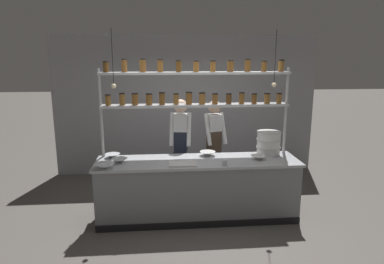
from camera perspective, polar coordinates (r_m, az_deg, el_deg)
The scene contains 15 objects.
ground_plane at distance 5.51m, azimuth 0.92°, elevation -13.89°, with size 40.00×40.00×0.00m, color #5B5651.
back_wall at distance 7.22m, azimuth -0.89°, elevation 4.42°, with size 5.45×0.12×2.87m, color #939399.
prep_counter at distance 5.32m, azimuth 0.94°, elevation -9.47°, with size 3.05×0.76×0.92m.
spice_shelf_unit at distance 5.29m, azimuth 0.52°, elevation 6.65°, with size 2.94×0.28×2.42m.
chef_left at distance 5.82m, azimuth -1.89°, elevation -1.70°, with size 0.39×0.33×1.75m.
chef_center at distance 5.99m, azimuth 3.71°, elevation -1.59°, with size 0.41×0.34×1.72m.
container_stack at distance 5.55m, azimuth 12.64°, elevation -1.80°, with size 0.38×0.38×0.37m.
cutting_board at distance 4.96m, azimuth -1.57°, elevation -5.33°, with size 0.40×0.26×0.02m.
prep_bowl_near_left at distance 5.29m, azimuth 10.94°, elevation -4.21°, with size 0.22×0.22×0.06m.
prep_bowl_center_front at distance 5.42m, azimuth -13.10°, elevation -3.89°, with size 0.23×0.23×0.06m.
prep_bowl_center_back at distance 5.39m, azimuth 2.61°, elevation -3.63°, with size 0.25×0.25×0.07m.
prep_bowl_near_right at distance 5.15m, azimuth -11.99°, elevation -4.69°, with size 0.23×0.23×0.06m.
prep_bowl_far_left at distance 4.92m, azimuth -14.41°, elevation -5.55°, with size 0.29×0.29×0.08m.
serving_cup_front at distance 4.92m, azimuth 5.46°, elevation -5.15°, with size 0.07×0.07×0.08m.
pendant_light_row at distance 4.94m, azimuth 0.59°, elevation 8.33°, with size 2.38×0.07×0.81m.
Camera 1 is at (-0.52, -4.91, 2.45)m, focal length 32.00 mm.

